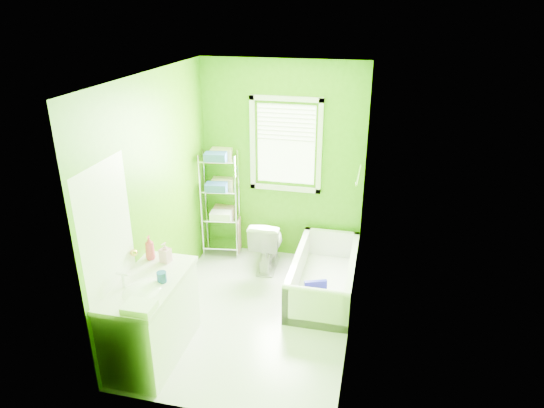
% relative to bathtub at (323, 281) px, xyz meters
% --- Properties ---
extents(ground, '(2.90, 2.90, 0.00)m').
position_rel_bathtub_xyz_m(ground, '(-0.69, -0.58, -0.16)').
color(ground, silver).
rests_on(ground, ground).
extents(room_envelope, '(2.14, 2.94, 2.62)m').
position_rel_bathtub_xyz_m(room_envelope, '(-0.69, -0.58, 1.39)').
color(room_envelope, '#408D06').
rests_on(room_envelope, ground).
extents(window, '(0.92, 0.05, 1.22)m').
position_rel_bathtub_xyz_m(window, '(-0.64, 0.84, 1.46)').
color(window, white).
rests_on(window, ground).
extents(door, '(0.09, 0.80, 2.00)m').
position_rel_bathtub_xyz_m(door, '(-1.73, -1.58, 0.84)').
color(door, white).
rests_on(door, ground).
extents(right_wall_decor, '(0.04, 1.48, 1.17)m').
position_rel_bathtub_xyz_m(right_wall_decor, '(0.34, -0.60, 1.16)').
color(right_wall_decor, '#430713').
rests_on(right_wall_decor, ground).
extents(bathtub, '(0.71, 1.52, 0.49)m').
position_rel_bathtub_xyz_m(bathtub, '(0.00, 0.00, 0.00)').
color(bathtub, white).
rests_on(bathtub, ground).
extents(toilet, '(0.42, 0.70, 0.70)m').
position_rel_bathtub_xyz_m(toilet, '(-0.79, 0.45, 0.19)').
color(toilet, white).
rests_on(toilet, ground).
extents(vanity, '(0.57, 1.10, 1.08)m').
position_rel_bathtub_xyz_m(vanity, '(-1.47, -1.45, 0.29)').
color(vanity, white).
rests_on(vanity, ground).
extents(wire_shelf_unit, '(0.52, 0.43, 1.47)m').
position_rel_bathtub_xyz_m(wire_shelf_unit, '(-1.47, 0.68, 0.73)').
color(wire_shelf_unit, silver).
rests_on(wire_shelf_unit, ground).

